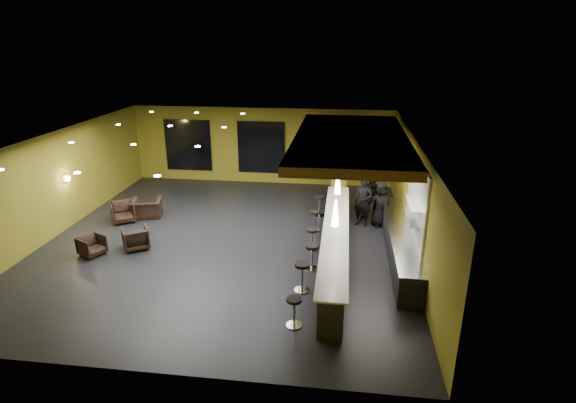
# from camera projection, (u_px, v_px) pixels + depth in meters

# --- Properties ---
(floor) EXTENTS (12.00, 13.00, 0.10)m
(floor) POSITION_uv_depth(u_px,v_px,m) (228.00, 241.00, 15.33)
(floor) COLOR black
(floor) RESTS_ON ground
(ceiling) EXTENTS (12.00, 13.00, 0.10)m
(ceiling) POSITION_uv_depth(u_px,v_px,m) (223.00, 137.00, 14.09)
(ceiling) COLOR black
(wall_back) EXTENTS (12.00, 0.10, 3.50)m
(wall_back) POSITION_uv_depth(u_px,v_px,m) (262.00, 146.00, 20.81)
(wall_back) COLOR olive
(wall_back) RESTS_ON floor
(wall_front) EXTENTS (12.00, 0.10, 3.50)m
(wall_front) POSITION_uv_depth(u_px,v_px,m) (139.00, 301.00, 8.61)
(wall_front) COLOR olive
(wall_front) RESTS_ON floor
(wall_left) EXTENTS (0.10, 13.00, 3.50)m
(wall_left) POSITION_uv_depth(u_px,v_px,m) (54.00, 184.00, 15.43)
(wall_left) COLOR olive
(wall_left) RESTS_ON floor
(wall_right) EXTENTS (0.10, 13.00, 3.50)m
(wall_right) POSITION_uv_depth(u_px,v_px,m) (415.00, 199.00, 13.99)
(wall_right) COLOR olive
(wall_right) RESTS_ON floor
(wood_soffit) EXTENTS (3.60, 8.00, 0.28)m
(wood_soffit) POSITION_uv_depth(u_px,v_px,m) (351.00, 140.00, 14.61)
(wood_soffit) COLOR olive
(wood_soffit) RESTS_ON ceiling
(window_left) EXTENTS (2.20, 0.06, 2.40)m
(window_left) POSITION_uv_depth(u_px,v_px,m) (188.00, 145.00, 21.14)
(window_left) COLOR black
(window_left) RESTS_ON wall_back
(window_center) EXTENTS (2.20, 0.06, 2.40)m
(window_center) POSITION_uv_depth(u_px,v_px,m) (261.00, 147.00, 20.72)
(window_center) COLOR black
(window_center) RESTS_ON wall_back
(window_right) EXTENTS (2.20, 0.06, 2.40)m
(window_right) POSITION_uv_depth(u_px,v_px,m) (326.00, 149.00, 20.37)
(window_right) COLOR black
(window_right) RESTS_ON wall_back
(tile_backsplash) EXTENTS (0.06, 3.20, 2.40)m
(tile_backsplash) POSITION_uv_depth(u_px,v_px,m) (417.00, 203.00, 12.99)
(tile_backsplash) COLOR white
(tile_backsplash) RESTS_ON wall_right
(bar_counter) EXTENTS (0.60, 8.00, 1.00)m
(bar_counter) POSITION_uv_depth(u_px,v_px,m) (335.00, 245.00, 13.78)
(bar_counter) COLOR black
(bar_counter) RESTS_ON floor
(bar_top) EXTENTS (0.78, 8.10, 0.05)m
(bar_top) POSITION_uv_depth(u_px,v_px,m) (336.00, 229.00, 13.60)
(bar_top) COLOR beige
(bar_top) RESTS_ON bar_counter
(prep_counter) EXTENTS (0.70, 6.00, 0.86)m
(prep_counter) POSITION_uv_depth(u_px,v_px,m) (400.00, 244.00, 14.03)
(prep_counter) COLOR black
(prep_counter) RESTS_ON floor
(prep_top) EXTENTS (0.72, 6.00, 0.03)m
(prep_top) POSITION_uv_depth(u_px,v_px,m) (401.00, 230.00, 13.88)
(prep_top) COLOR silver
(prep_top) RESTS_ON prep_counter
(wall_shelf_lower) EXTENTS (0.30, 1.50, 0.03)m
(wall_shelf_lower) POSITION_uv_depth(u_px,v_px,m) (412.00, 218.00, 12.96)
(wall_shelf_lower) COLOR silver
(wall_shelf_lower) RESTS_ON wall_right
(wall_shelf_upper) EXTENTS (0.30, 1.50, 0.03)m
(wall_shelf_upper) POSITION_uv_depth(u_px,v_px,m) (413.00, 203.00, 12.80)
(wall_shelf_upper) COLOR silver
(wall_shelf_upper) RESTS_ON wall_right
(column) EXTENTS (0.60, 0.60, 3.50)m
(column) POSITION_uv_depth(u_px,v_px,m) (340.00, 166.00, 17.63)
(column) COLOR olive
(column) RESTS_ON floor
(wall_sconce) EXTENTS (0.22, 0.22, 0.22)m
(wall_sconce) POSITION_uv_depth(u_px,v_px,m) (67.00, 179.00, 15.85)
(wall_sconce) COLOR #FFE5B2
(wall_sconce) RESTS_ON wall_left
(pendant_0) EXTENTS (0.20, 0.20, 0.70)m
(pendant_0) POSITION_uv_depth(u_px,v_px,m) (335.00, 213.00, 11.28)
(pendant_0) COLOR white
(pendant_0) RESTS_ON wood_soffit
(pendant_1) EXTENTS (0.20, 0.20, 0.70)m
(pendant_1) POSITION_uv_depth(u_px,v_px,m) (338.00, 183.00, 13.61)
(pendant_1) COLOR white
(pendant_1) RESTS_ON wood_soffit
(pendant_2) EXTENTS (0.20, 0.20, 0.70)m
(pendant_2) POSITION_uv_depth(u_px,v_px,m) (339.00, 161.00, 15.93)
(pendant_2) COLOR white
(pendant_2) RESTS_ON wood_soffit
(staff_a) EXTENTS (0.78, 0.66, 1.83)m
(staff_a) POSITION_uv_depth(u_px,v_px,m) (363.00, 202.00, 16.19)
(staff_a) COLOR black
(staff_a) RESTS_ON floor
(staff_b) EXTENTS (0.91, 0.73, 1.79)m
(staff_b) POSITION_uv_depth(u_px,v_px,m) (373.00, 197.00, 16.71)
(staff_b) COLOR black
(staff_b) RESTS_ON floor
(staff_c) EXTENTS (0.93, 0.76, 1.65)m
(staff_c) POSITION_uv_depth(u_px,v_px,m) (381.00, 205.00, 16.18)
(staff_c) COLOR black
(staff_c) RESTS_ON floor
(armchair_a) EXTENTS (0.93, 0.92, 0.64)m
(armchair_a) POSITION_uv_depth(u_px,v_px,m) (92.00, 246.00, 14.16)
(armchair_a) COLOR black
(armchair_a) RESTS_ON floor
(armchair_b) EXTENTS (1.08, 1.09, 0.73)m
(armchair_b) POSITION_uv_depth(u_px,v_px,m) (136.00, 238.00, 14.59)
(armchair_b) COLOR black
(armchair_b) RESTS_ON floor
(armchair_c) EXTENTS (1.14, 1.14, 0.76)m
(armchair_c) POSITION_uv_depth(u_px,v_px,m) (123.00, 212.00, 16.69)
(armchair_c) COLOR black
(armchair_c) RESTS_ON floor
(armchair_d) EXTENTS (1.28, 1.19, 0.70)m
(armchair_d) POSITION_uv_depth(u_px,v_px,m) (147.00, 208.00, 17.14)
(armchair_d) COLOR black
(armchair_d) RESTS_ON floor
(bar_stool_0) EXTENTS (0.38, 0.38, 0.76)m
(bar_stool_0) POSITION_uv_depth(u_px,v_px,m) (294.00, 308.00, 10.60)
(bar_stool_0) COLOR silver
(bar_stool_0) RESTS_ON floor
(bar_stool_1) EXTENTS (0.42, 0.42, 0.83)m
(bar_stool_1) POSITION_uv_depth(u_px,v_px,m) (302.00, 273.00, 12.07)
(bar_stool_1) COLOR silver
(bar_stool_1) RESTS_ON floor
(bar_stool_2) EXTENTS (0.40, 0.40, 0.79)m
(bar_stool_2) POSITION_uv_depth(u_px,v_px,m) (312.00, 254.00, 13.20)
(bar_stool_2) COLOR silver
(bar_stool_2) RESTS_ON floor
(bar_stool_3) EXTENTS (0.37, 0.37, 0.74)m
(bar_stool_3) POSITION_uv_depth(u_px,v_px,m) (312.00, 237.00, 14.43)
(bar_stool_3) COLOR silver
(bar_stool_3) RESTS_ON floor
(bar_stool_4) EXTENTS (0.39, 0.39, 0.76)m
(bar_stool_4) POSITION_uv_depth(u_px,v_px,m) (314.00, 218.00, 15.82)
(bar_stool_4) COLOR silver
(bar_stool_4) RESTS_ON floor
(bar_stool_5) EXTENTS (0.41, 0.41, 0.81)m
(bar_stool_5) POSITION_uv_depth(u_px,v_px,m) (319.00, 203.00, 17.15)
(bar_stool_5) COLOR silver
(bar_stool_5) RESTS_ON floor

